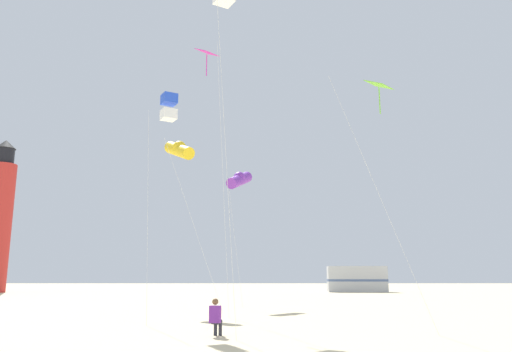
{
  "coord_description": "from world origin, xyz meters",
  "views": [
    {
      "loc": [
        0.08,
        -8.11,
        1.9
      ],
      "look_at": [
        0.16,
        13.57,
        6.23
      ],
      "focal_mm": 34.62,
      "sensor_mm": 36.0,
      "label": 1
    }
  ],
  "objects_px": {
    "kite_diamond_magenta": "(207,64)",
    "kite_tube_violet": "(238,179)",
    "kite_flyer_standing": "(214,316)",
    "kite_box_blue": "(167,107)",
    "kite_diamond_lime": "(377,93)",
    "kite_tube_gold": "(178,150)",
    "rv_van_silver": "(355,279)"
  },
  "relations": [
    {
      "from": "kite_diamond_magenta",
      "to": "kite_tube_violet",
      "type": "relative_size",
      "value": 1.49
    },
    {
      "from": "kite_flyer_standing",
      "to": "kite_box_blue",
      "type": "xyz_separation_m",
      "value": [
        -2.5,
        4.26,
        8.35
      ]
    },
    {
      "from": "kite_diamond_magenta",
      "to": "kite_diamond_lime",
      "type": "height_order",
      "value": "kite_diamond_magenta"
    },
    {
      "from": "kite_tube_gold",
      "to": "kite_box_blue",
      "type": "height_order",
      "value": "kite_box_blue"
    },
    {
      "from": "kite_flyer_standing",
      "to": "rv_van_silver",
      "type": "xyz_separation_m",
      "value": [
        12.42,
        39.7,
        0.78
      ]
    },
    {
      "from": "kite_flyer_standing",
      "to": "kite_tube_violet",
      "type": "bearing_deg",
      "value": -79.37
    },
    {
      "from": "kite_diamond_lime",
      "to": "kite_diamond_magenta",
      "type": "bearing_deg",
      "value": 151.91
    },
    {
      "from": "kite_tube_violet",
      "to": "kite_box_blue",
      "type": "xyz_separation_m",
      "value": [
        -2.72,
        -10.18,
        1.21
      ]
    },
    {
      "from": "kite_diamond_lime",
      "to": "kite_tube_violet",
      "type": "distance_m",
      "value": 13.52
    },
    {
      "from": "kite_flyer_standing",
      "to": "rv_van_silver",
      "type": "bearing_deg",
      "value": -95.88
    },
    {
      "from": "kite_flyer_standing",
      "to": "kite_box_blue",
      "type": "relative_size",
      "value": 0.12
    },
    {
      "from": "kite_box_blue",
      "to": "kite_flyer_standing",
      "type": "bearing_deg",
      "value": -59.59
    },
    {
      "from": "rv_van_silver",
      "to": "kite_tube_gold",
      "type": "bearing_deg",
      "value": -114.66
    },
    {
      "from": "kite_flyer_standing",
      "to": "kite_box_blue",
      "type": "height_order",
      "value": "kite_box_blue"
    },
    {
      "from": "kite_tube_gold",
      "to": "rv_van_silver",
      "type": "bearing_deg",
      "value": 62.06
    },
    {
      "from": "kite_tube_violet",
      "to": "rv_van_silver",
      "type": "relative_size",
      "value": 1.29
    },
    {
      "from": "rv_van_silver",
      "to": "kite_flyer_standing",
      "type": "bearing_deg",
      "value": -104.09
    },
    {
      "from": "kite_diamond_lime",
      "to": "kite_box_blue",
      "type": "height_order",
      "value": "kite_box_blue"
    },
    {
      "from": "kite_flyer_standing",
      "to": "kite_box_blue",
      "type": "bearing_deg",
      "value": -48.1
    },
    {
      "from": "kite_diamond_magenta",
      "to": "kite_tube_violet",
      "type": "height_order",
      "value": "kite_diamond_magenta"
    },
    {
      "from": "kite_tube_gold",
      "to": "kite_box_blue",
      "type": "bearing_deg",
      "value": -85.4
    },
    {
      "from": "kite_tube_violet",
      "to": "kite_diamond_magenta",
      "type": "bearing_deg",
      "value": -98.49
    },
    {
      "from": "kite_diamond_lime",
      "to": "kite_box_blue",
      "type": "distance_m",
      "value": 8.8
    },
    {
      "from": "kite_tube_gold",
      "to": "kite_diamond_lime",
      "type": "relative_size",
      "value": 1.0
    },
    {
      "from": "kite_flyer_standing",
      "to": "kite_diamond_lime",
      "type": "bearing_deg",
      "value": -147.69
    },
    {
      "from": "kite_flyer_standing",
      "to": "kite_diamond_lime",
      "type": "relative_size",
      "value": 0.12
    },
    {
      "from": "kite_diamond_lime",
      "to": "kite_tube_violet",
      "type": "height_order",
      "value": "kite_diamond_lime"
    },
    {
      "from": "kite_box_blue",
      "to": "rv_van_silver",
      "type": "relative_size",
      "value": 1.46
    },
    {
      "from": "kite_diamond_magenta",
      "to": "rv_van_silver",
      "type": "bearing_deg",
      "value": 68.19
    },
    {
      "from": "rv_van_silver",
      "to": "kite_diamond_magenta",
      "type": "bearing_deg",
      "value": -108.53
    },
    {
      "from": "rv_van_silver",
      "to": "kite_tube_violet",
      "type": "bearing_deg",
      "value": -112.5
    },
    {
      "from": "kite_diamond_lime",
      "to": "kite_tube_gold",
      "type": "bearing_deg",
      "value": 137.61
    }
  ]
}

